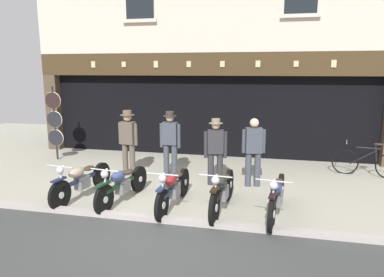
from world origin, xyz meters
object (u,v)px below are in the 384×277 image
Objects in this scene: motorcycle_left at (81,180)px; assistant_far_right at (253,149)px; motorcycle_right at (277,196)px; tyre_sign_pole at (55,120)px; motorcycle_center_left at (122,184)px; motorcycle_center at (173,188)px; advert_board_far at (294,106)px; motorcycle_center_right at (222,191)px; salesman_right at (215,149)px; shopkeeper_center at (170,141)px; advert_board_near at (260,106)px; leaning_bicycle at (367,163)px; salesman_left at (128,139)px.

motorcycle_left is 1.22× the size of assistant_far_right.
tyre_sign_pole reaches higher than motorcycle_right.
motorcycle_center is at bearing -173.75° from motorcycle_center_left.
motorcycle_center_left is at bearing -129.38° from advert_board_far.
motorcycle_left is at bearing 3.52° from motorcycle_center_right.
salesman_right is at bearing -142.60° from motorcycle_left.
motorcycle_center_left is 2.13m from shopkeeper_center.
shopkeeper_center is at bearing -130.55° from advert_board_near.
shopkeeper_center is 4.20m from advert_board_far.
shopkeeper_center is 1.01× the size of leaning_bicycle.
leaning_bicycle is at bearing -26.25° from advert_board_near.
advert_board_far reaches higher than motorcycle_center_left.
motorcycle_center_left is 1.19× the size of assistant_far_right.
motorcycle_center_left is 0.86× the size of tyre_sign_pole.
salesman_left is 1.97× the size of advert_board_near.
motorcycle_right is 4.83m from advert_board_near.
tyre_sign_pole is (-2.88, 1.10, 0.28)m from salesman_left.
salesman_right is 5.42m from tyre_sign_pole.
advert_board_far is (4.35, 2.73, 0.70)m from salesman_left.
assistant_far_right is 3.18m from advert_board_far.
advert_board_near is at bearing 14.72° from tyre_sign_pole.
motorcycle_left is 1.01× the size of motorcycle_right.
tyre_sign_pole is (-3.98, 0.95, 0.29)m from shopkeeper_center.
advert_board_near is at bearing -128.72° from shopkeeper_center.
tyre_sign_pole is at bearing -16.43° from motorcycle_right.
salesman_right is at bearing -41.43° from motorcycle_right.
motorcycle_center_left is 2.22× the size of advert_board_near.
motorcycle_left is 2.50m from shopkeeper_center.
shopkeeper_center is 0.76× the size of tyre_sign_pole.
motorcycle_center is 2.05m from motorcycle_right.
motorcycle_center_left is 0.98× the size of motorcycle_center_right.
shopkeeper_center reaches higher than motorcycle_center_left.
salesman_left is at bearing -43.99° from motorcycle_center.
motorcycle_right is at bearing 94.72° from assistant_far_right.
motorcycle_center is 2.20m from shopkeeper_center.
salesman_right is (0.62, 1.62, 0.49)m from motorcycle_center.
tyre_sign_pole is at bearing -23.00° from motorcycle_center_right.
advert_board_near is at bearing -121.10° from motorcycle_left.
motorcycle_center is (2.11, -0.09, 0.00)m from motorcycle_left.
motorcycle_left is 1.91m from salesman_left.
shopkeeper_center is 1.06× the size of salesman_right.
leaning_bicycle is (4.45, 3.18, -0.05)m from motorcycle_center.
motorcycle_center_right is at bearing -175.47° from motorcycle_center.
motorcycle_right is at bearing -173.28° from motorcycle_center_left.
motorcycle_right is 4.85m from advert_board_far.
salesman_right is at bearing -71.83° from motorcycle_center_right.
motorcycle_center_right reaches higher than motorcycle_left.
assistant_far_right is at bearing -110.66° from advert_board_far.
tyre_sign_pole reaches higher than advert_board_near.
tyre_sign_pole is at bearing -165.28° from advert_board_near.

